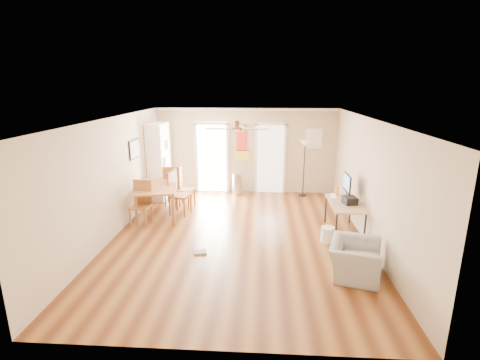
# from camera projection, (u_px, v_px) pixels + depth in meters

# --- Properties ---
(floor) EXTENTS (7.00, 7.00, 0.00)m
(floor) POSITION_uv_depth(u_px,v_px,m) (238.00, 237.00, 7.87)
(floor) COLOR brown
(floor) RESTS_ON ground
(ceiling) EXTENTS (5.50, 7.00, 0.00)m
(ceiling) POSITION_uv_depth(u_px,v_px,m) (238.00, 119.00, 7.19)
(ceiling) COLOR silver
(ceiling) RESTS_ON floor
(wall_back) EXTENTS (5.50, 0.04, 2.60)m
(wall_back) POSITION_uv_depth(u_px,v_px,m) (246.00, 151.00, 10.90)
(wall_back) COLOR beige
(wall_back) RESTS_ON floor
(wall_front) EXTENTS (5.50, 0.04, 2.60)m
(wall_front) POSITION_uv_depth(u_px,v_px,m) (218.00, 258.00, 4.15)
(wall_front) COLOR beige
(wall_front) RESTS_ON floor
(wall_left) EXTENTS (0.04, 7.00, 2.60)m
(wall_left) POSITION_uv_depth(u_px,v_px,m) (112.00, 178.00, 7.69)
(wall_left) COLOR beige
(wall_left) RESTS_ON floor
(wall_right) EXTENTS (0.04, 7.00, 2.60)m
(wall_right) POSITION_uv_depth(u_px,v_px,m) (370.00, 183.00, 7.36)
(wall_right) COLOR beige
(wall_right) RESTS_ON floor
(crown_molding) EXTENTS (5.50, 7.00, 0.08)m
(crown_molding) POSITION_uv_depth(u_px,v_px,m) (238.00, 121.00, 7.20)
(crown_molding) COLOR white
(crown_molding) RESTS_ON wall_back
(kitchen_doorway) EXTENTS (0.90, 0.10, 2.10)m
(kitchen_doorway) POSITION_uv_depth(u_px,v_px,m) (212.00, 159.00, 11.01)
(kitchen_doorway) COLOR white
(kitchen_doorway) RESTS_ON wall_back
(bathroom_doorway) EXTENTS (0.80, 0.10, 2.10)m
(bathroom_doorway) POSITION_uv_depth(u_px,v_px,m) (270.00, 159.00, 10.91)
(bathroom_doorway) COLOR white
(bathroom_doorway) RESTS_ON wall_back
(wall_decal) EXTENTS (0.46, 0.03, 1.10)m
(wall_decal) POSITION_uv_depth(u_px,v_px,m) (242.00, 143.00, 10.82)
(wall_decal) COLOR red
(wall_decal) RESTS_ON wall_back
(ac_grille) EXTENTS (0.50, 0.04, 0.60)m
(ac_grille) POSITION_uv_depth(u_px,v_px,m) (314.00, 139.00, 10.64)
(ac_grille) COLOR white
(ac_grille) RESTS_ON wall_back
(framed_poster) EXTENTS (0.04, 0.66, 0.48)m
(framed_poster) POSITION_uv_depth(u_px,v_px,m) (134.00, 149.00, 8.94)
(framed_poster) COLOR black
(framed_poster) RESTS_ON wall_left
(ceiling_fan) EXTENTS (1.24, 1.24, 0.20)m
(ceiling_fan) POSITION_uv_depth(u_px,v_px,m) (237.00, 129.00, 6.94)
(ceiling_fan) COLOR #593819
(ceiling_fan) RESTS_ON ceiling
(bookshelf) EXTENTS (0.66, 1.07, 2.21)m
(bookshelf) POSITION_uv_depth(u_px,v_px,m) (159.00, 161.00, 10.36)
(bookshelf) COLOR white
(bookshelf) RESTS_ON floor
(dining_table) EXTENTS (1.26, 1.77, 0.81)m
(dining_table) POSITION_uv_depth(u_px,v_px,m) (158.00, 200.00, 9.07)
(dining_table) COLOR #A15D34
(dining_table) RESTS_ON floor
(dining_chair_right_a) EXTENTS (0.55, 0.55, 1.08)m
(dining_chair_right_a) POSITION_uv_depth(u_px,v_px,m) (185.00, 188.00, 9.70)
(dining_chair_right_a) COLOR #9D6232
(dining_chair_right_a) RESTS_ON floor
(dining_chair_right_b) EXTENTS (0.55, 0.55, 1.12)m
(dining_chair_right_b) POSITION_uv_depth(u_px,v_px,m) (180.00, 193.00, 9.14)
(dining_chair_right_b) COLOR #985B31
(dining_chair_right_b) RESTS_ON floor
(dining_chair_near) EXTENTS (0.46, 0.46, 1.07)m
(dining_chair_near) POSITION_uv_depth(u_px,v_px,m) (140.00, 204.00, 8.39)
(dining_chair_near) COLOR #975E30
(dining_chair_near) RESTS_ON floor
(dining_chair_far) EXTENTS (0.49, 0.49, 1.12)m
(dining_chair_far) POSITION_uv_depth(u_px,v_px,m) (173.00, 185.00, 9.89)
(dining_chair_far) COLOR #996031
(dining_chair_far) RESTS_ON floor
(trash_can) EXTENTS (0.38, 0.38, 0.65)m
(trash_can) POSITION_uv_depth(u_px,v_px,m) (237.00, 184.00, 10.84)
(trash_can) COLOR #ACACAE
(trash_can) RESTS_ON floor
(torchiere_lamp) EXTENTS (0.33, 0.33, 1.69)m
(torchiere_lamp) POSITION_uv_depth(u_px,v_px,m) (304.00, 169.00, 10.58)
(torchiere_lamp) COLOR black
(torchiere_lamp) RESTS_ON floor
(computer_desk) EXTENTS (0.67, 1.34, 0.72)m
(computer_desk) POSITION_uv_depth(u_px,v_px,m) (344.00, 218.00, 8.00)
(computer_desk) COLOR #A97F5C
(computer_desk) RESTS_ON floor
(imac) EXTENTS (0.29, 0.60, 0.57)m
(imac) POSITION_uv_depth(u_px,v_px,m) (347.00, 186.00, 8.17)
(imac) COLOR black
(imac) RESTS_ON computer_desk
(keyboard) EXTENTS (0.18, 0.40, 0.01)m
(keyboard) POSITION_uv_depth(u_px,v_px,m) (333.00, 196.00, 8.37)
(keyboard) COLOR white
(keyboard) RESTS_ON computer_desk
(printer) EXTENTS (0.32, 0.36, 0.16)m
(printer) POSITION_uv_depth(u_px,v_px,m) (350.00, 200.00, 7.83)
(printer) COLOR black
(printer) RESTS_ON computer_desk
(orange_bottle) EXTENTS (0.08, 0.08, 0.22)m
(orange_bottle) POSITION_uv_depth(u_px,v_px,m) (337.00, 191.00, 8.43)
(orange_bottle) COLOR orange
(orange_bottle) RESTS_ON computer_desk
(wastebasket_a) EXTENTS (0.35, 0.35, 0.33)m
(wastebasket_a) POSITION_uv_depth(u_px,v_px,m) (327.00, 235.00, 7.58)
(wastebasket_a) COLOR white
(wastebasket_a) RESTS_ON floor
(floor_cloth) EXTENTS (0.29, 0.25, 0.04)m
(floor_cloth) POSITION_uv_depth(u_px,v_px,m) (200.00, 252.00, 7.11)
(floor_cloth) COLOR gray
(floor_cloth) RESTS_ON floor
(armchair) EXTENTS (1.08, 1.16, 0.62)m
(armchair) POSITION_uv_depth(u_px,v_px,m) (355.00, 259.00, 6.20)
(armchair) COLOR gray
(armchair) RESTS_ON floor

